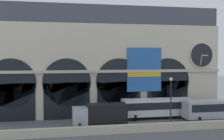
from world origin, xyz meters
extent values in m
plane|color=#54565B|center=(0.00, 0.00, 0.00)|extent=(200.00, 200.00, 0.00)
cube|color=beige|center=(0.00, -4.92, 0.53)|extent=(90.00, 0.70, 1.07)
cube|color=beige|center=(0.00, 7.44, 7.45)|extent=(42.86, 4.89, 14.89)
cube|color=#424751|center=(0.00, 7.74, 16.43)|extent=(42.86, 4.29, 3.08)
cube|color=black|center=(-12.36, 4.95, 2.86)|extent=(7.05, 0.20, 5.71)
cylinder|color=black|center=(-12.36, 4.95, 5.71)|extent=(7.42, 0.20, 7.42)
cube|color=black|center=(-4.12, 4.95, 2.86)|extent=(7.05, 0.20, 5.71)
cylinder|color=black|center=(-4.12, 4.95, 5.71)|extent=(7.42, 0.20, 7.42)
cube|color=black|center=(4.12, 4.95, 2.86)|extent=(7.05, 0.20, 5.71)
cylinder|color=black|center=(4.12, 4.95, 5.71)|extent=(7.42, 0.20, 7.42)
cube|color=black|center=(12.36, 4.95, 2.86)|extent=(7.05, 0.20, 5.71)
cylinder|color=black|center=(12.36, 4.95, 5.71)|extent=(7.42, 0.20, 7.42)
cylinder|color=beige|center=(18.28, 4.85, 9.96)|extent=(4.25, 0.25, 4.25)
cylinder|color=black|center=(18.28, 4.73, 9.96)|extent=(3.94, 0.06, 3.94)
cube|color=gold|center=(18.82, 4.67, 9.92)|extent=(1.09, 0.04, 0.23)
cube|color=gold|center=(18.14, 4.65, 9.14)|extent=(0.40, 0.04, 1.67)
cube|color=#2659A5|center=(8.27, 4.83, 7.59)|extent=(5.72, 0.12, 7.07)
cube|color=yellow|center=(8.27, 4.75, 6.91)|extent=(5.49, 0.04, 0.89)
cube|color=#C0B49A|center=(0.00, 4.85, 7.38)|extent=(42.86, 0.50, 0.44)
cube|color=#ADB2B7|center=(-2.65, -0.59, 1.57)|extent=(2.00, 2.30, 2.30)
cube|color=black|center=(1.10, -0.59, 1.77)|extent=(5.50, 2.30, 2.70)
cylinder|color=black|center=(-2.75, -1.63, 0.42)|extent=(0.28, 0.84, 0.84)
cylinder|color=black|center=(-2.75, 0.44, 0.42)|extent=(0.28, 0.84, 0.84)
cylinder|color=black|center=(2.35, -1.63, 0.42)|extent=(0.28, 0.84, 0.84)
cylinder|color=black|center=(2.35, 0.44, 0.42)|extent=(0.28, 0.84, 0.84)
cube|color=white|center=(9.72, 2.79, 1.80)|extent=(11.00, 2.50, 2.60)
cube|color=black|center=(9.72, 1.52, 2.15)|extent=(10.12, 0.04, 1.10)
cylinder|color=black|center=(5.87, 1.66, 0.50)|extent=(0.28, 1.00, 1.00)
cylinder|color=black|center=(5.87, 3.91, 0.50)|extent=(0.28, 1.00, 1.00)
cylinder|color=black|center=(13.57, 1.66, 0.50)|extent=(0.28, 1.00, 1.00)
cylinder|color=black|center=(13.57, 3.91, 0.50)|extent=(0.28, 1.00, 1.00)
cube|color=#ADB2B7|center=(18.43, -0.43, 1.80)|extent=(11.00, 2.50, 2.60)
cube|color=black|center=(18.43, -1.70, 2.15)|extent=(10.12, 0.04, 1.10)
cylinder|color=black|center=(14.58, -1.55, 0.50)|extent=(0.28, 1.00, 1.00)
cylinder|color=black|center=(14.58, 0.70, 0.50)|extent=(0.28, 1.00, 1.00)
cylinder|color=black|center=(9.10, -4.12, 3.25)|extent=(0.16, 0.16, 6.50)
sphere|color=#F2EDCC|center=(9.10, -4.12, 6.68)|extent=(0.44, 0.44, 0.44)
camera|label=1|loc=(-6.18, -40.43, 9.50)|focal=46.99mm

